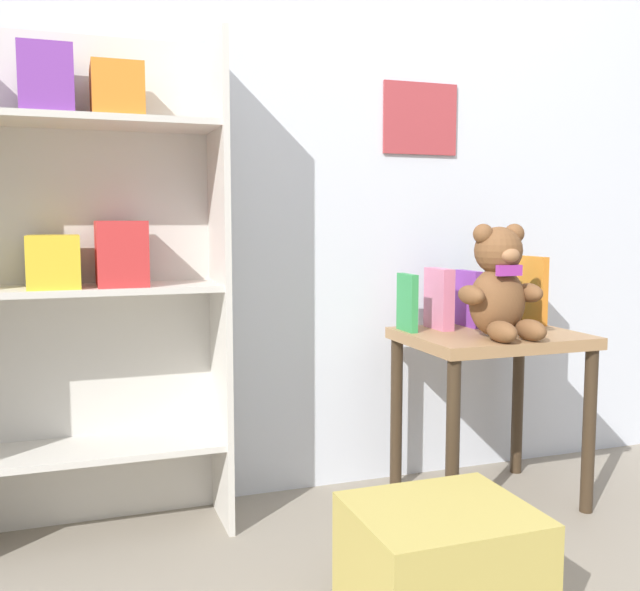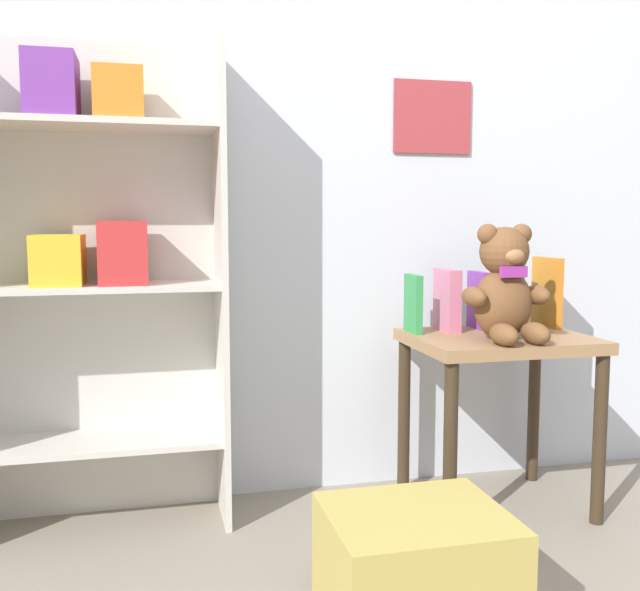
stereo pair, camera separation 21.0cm
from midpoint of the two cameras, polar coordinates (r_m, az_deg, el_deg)
The scene contains 10 objects.
wall_back at distance 2.45m, azimuth 6.11°, elevation 14.13°, with size 4.80×0.07×2.50m.
bookshelf_side at distance 2.14m, azimuth -15.07°, elevation 3.04°, with size 0.75×0.27×1.43m.
display_table at distance 2.32m, azimuth 16.62°, elevation -5.42°, with size 0.54×0.43×0.55m.
teddy_bear at distance 2.19m, azimuth 17.29°, elevation 0.60°, with size 0.26×0.24×0.34m.
book_standing_green at distance 2.28m, azimuth 10.10°, elevation -0.65°, with size 0.02×0.11×0.18m, color #33934C.
book_standing_pink at distance 2.34m, azimuth 12.70°, elevation -0.37°, with size 0.04×0.14×0.20m, color #D17093.
book_standing_purple at distance 2.41m, azimuth 15.09°, elevation -0.38°, with size 0.03×0.13×0.19m, color purple.
book_standing_teal at distance 2.46m, azimuth 17.52°, elevation 0.28°, with size 0.02×0.13×0.24m, color teal.
book_standing_orange at distance 2.52m, azimuth 20.01°, elevation 0.24°, with size 0.02×0.15×0.23m, color orange.
storage_bin at distance 1.71m, azimuth 11.45°, elevation -20.87°, with size 0.39×0.34×0.27m.
Camera 2 is at (-0.71, -0.93, 0.90)m, focal length 40.00 mm.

